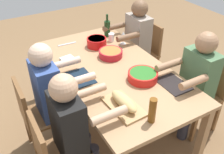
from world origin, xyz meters
TOP-DOWN VIEW (x-y plane):
  - ground_plane at (0.00, 0.00)m, footprint 8.00×8.00m
  - dining_table at (0.00, 0.00)m, footprint 1.96×1.05m
  - chair_far_left at (-0.54, 0.85)m, footprint 0.40×0.40m
  - diner_far_left at (-0.54, 0.66)m, footprint 0.41×0.53m
  - chair_near_center at (0.00, -0.85)m, footprint 0.40×0.40m
  - diner_near_center at (0.00, -0.66)m, footprint 0.41×0.53m
  - chair_far_right at (0.54, 0.85)m, footprint 0.40×0.40m
  - diner_far_right at (0.54, 0.66)m, footprint 0.41×0.53m
  - chair_near_right at (0.54, -0.85)m, footprint 0.40×0.40m
  - diner_near_right at (0.54, -0.66)m, footprint 0.41×0.53m
  - serving_bowl_fruit at (-0.22, 0.11)m, footprint 0.26×0.26m
  - serving_bowl_greens at (0.33, 0.16)m, footprint 0.29×0.29m
  - serving_bowl_pasta at (-0.52, 0.09)m, footprint 0.23×0.23m
  - cutting_board at (0.58, -0.22)m, footprint 0.41×0.24m
  - bread_loaf at (0.58, -0.22)m, footprint 0.33×0.13m
  - wine_bottle at (-0.71, 0.34)m, footprint 0.08×0.08m
  - beer_bottle at (0.83, -0.12)m, footprint 0.06×0.06m
  - wine_glass at (-0.42, 0.39)m, footprint 0.08×0.08m
  - cup_far_left at (-0.56, 0.31)m, footprint 0.07×0.07m
  - placemat_near_center at (0.00, -0.36)m, footprint 0.32×0.23m
  - placemat_far_right at (0.54, 0.36)m, footprint 0.32×0.23m
  - carving_knife at (-0.75, -0.20)m, footprint 0.03×0.23m
  - napkin_stack at (-0.38, -0.34)m, footprint 0.16×0.16m

SIDE VIEW (x-z plane):
  - ground_plane at x=0.00m, z-range 0.00..0.00m
  - chair_far_left at x=-0.54m, z-range 0.06..0.91m
  - chair_near_center at x=0.00m, z-range 0.06..0.91m
  - chair_far_right at x=0.54m, z-range 0.06..0.91m
  - chair_near_right at x=0.54m, z-range 0.06..0.91m
  - dining_table at x=0.00m, z-range 0.30..1.04m
  - diner_far_left at x=-0.54m, z-range 0.10..1.30m
  - diner_near_center at x=0.00m, z-range 0.10..1.30m
  - diner_far_right at x=0.54m, z-range 0.10..1.30m
  - diner_near_right at x=0.54m, z-range 0.10..1.30m
  - placemat_near_center at x=0.00m, z-range 0.74..0.75m
  - placemat_far_right at x=0.54m, z-range 0.74..0.75m
  - carving_knife at x=-0.75m, z-range 0.74..0.75m
  - cutting_board at x=0.58m, z-range 0.74..0.76m
  - napkin_stack at x=-0.38m, z-range 0.74..0.76m
  - serving_bowl_fruit at x=-0.22m, z-range 0.75..0.82m
  - serving_bowl_greens at x=0.33m, z-range 0.75..0.83m
  - cup_far_left at x=-0.56m, z-range 0.74..0.84m
  - serving_bowl_pasta at x=-0.52m, z-range 0.75..0.85m
  - bread_loaf at x=0.58m, z-range 0.76..0.85m
  - wine_bottle at x=-0.71m, z-range 0.70..0.99m
  - beer_bottle at x=0.83m, z-range 0.74..0.96m
  - wine_glass at x=-0.42m, z-range 0.77..0.94m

